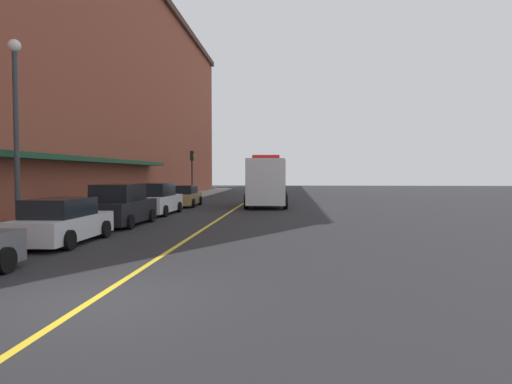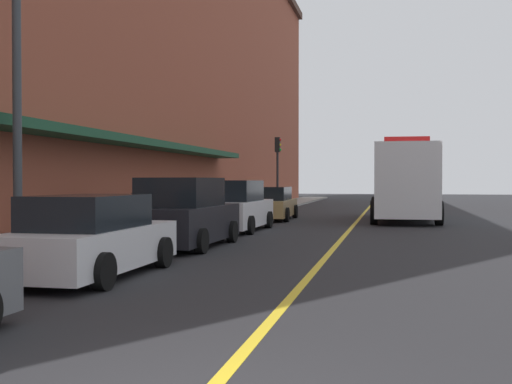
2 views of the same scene
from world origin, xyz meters
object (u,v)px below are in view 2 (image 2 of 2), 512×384
object	(u,v)px
parked_car_2	(184,215)
parking_meter_1	(232,198)
parked_car_3	(235,207)
street_lamp_left	(17,54)
traffic_light_near	(278,159)
parking_meter_2	(135,208)
box_truck	(403,183)
parked_car_1	(92,238)
parked_car_4	(271,204)
parking_meter_0	(187,203)

from	to	relation	value
parked_car_2	parking_meter_1	xyz separation A→B (m)	(-1.30, 10.23, 0.18)
parked_car_3	parking_meter_1	size ratio (longest dim) A/B	3.63
street_lamp_left	traffic_light_near	bearing A→B (deg)	88.54
parked_car_2	parking_meter_2	distance (m)	1.35
parked_car_3	parking_meter_2	bearing A→B (deg)	168.56
box_truck	parking_meter_2	size ratio (longest dim) A/B	6.65
parked_car_1	box_truck	xyz separation A→B (m)	(6.05, 18.52, 0.99)
parking_meter_2	parked_car_4	bearing A→B (deg)	83.80
parked_car_4	street_lamp_left	world-z (taller)	street_lamp_left
box_truck	street_lamp_left	distance (m)	19.84
box_truck	parking_meter_1	distance (m)	7.96
traffic_light_near	parking_meter_0	bearing A→B (deg)	-90.21
parked_car_2	street_lamp_left	world-z (taller)	street_lamp_left
parking_meter_1	street_lamp_left	world-z (taller)	street_lamp_left
parked_car_2	parked_car_4	bearing A→B (deg)	0.50
parked_car_1	parked_car_2	bearing A→B (deg)	0.10
parking_meter_1	street_lamp_left	xyz separation A→B (m)	(-0.60, -15.05, 3.34)
street_lamp_left	traffic_light_near	xyz separation A→B (m)	(0.66, 25.92, -1.24)
parking_meter_1	parked_car_2	bearing A→B (deg)	-82.75
parked_car_1	parked_car_4	size ratio (longest dim) A/B	0.95
parked_car_1	traffic_light_near	distance (m)	26.62
parking_meter_0	traffic_light_near	bearing A→B (deg)	89.79
parking_meter_0	parking_meter_2	distance (m)	4.50
parked_car_3	traffic_light_near	world-z (taller)	traffic_light_near
parked_car_4	box_truck	world-z (taller)	box_truck
parking_meter_2	traffic_light_near	distance (m)	21.51
parking_meter_0	parking_meter_2	xyz separation A→B (m)	(0.00, -4.50, 0.00)
parking_meter_2	traffic_light_near	xyz separation A→B (m)	(0.06, 21.40, 2.10)
parked_car_1	parked_car_3	size ratio (longest dim) A/B	0.94
parking_meter_0	parking_meter_1	world-z (taller)	same
parked_car_2	parked_car_1	bearing A→B (deg)	-178.93
parked_car_2	street_lamp_left	bearing A→B (deg)	159.26
parking_meter_2	parked_car_1	bearing A→B (deg)	-75.30
parking_meter_0	parking_meter_1	distance (m)	6.03
parking_meter_0	street_lamp_left	distance (m)	9.64
parked_car_2	street_lamp_left	size ratio (longest dim) A/B	0.68
parked_car_3	box_truck	xyz separation A→B (m)	(6.06, 7.47, 0.87)
box_truck	parked_car_1	bearing A→B (deg)	-19.36
parked_car_1	parked_car_4	world-z (taller)	parked_car_1
parked_car_2	traffic_light_near	distance (m)	21.25
parked_car_1	parking_meter_0	bearing A→B (deg)	7.71
parked_car_2	parked_car_3	bearing A→B (deg)	0.61
parked_car_3	box_truck	size ratio (longest dim) A/B	0.55
parked_car_1	street_lamp_left	distance (m)	4.18
parked_car_4	street_lamp_left	distance (m)	17.52
parking_meter_0	parking_meter_2	size ratio (longest dim) A/B	1.00
parked_car_3	parked_car_4	bearing A→B (deg)	0.63
parked_car_2	parking_meter_0	bearing A→B (deg)	18.02
parked_car_4	parking_meter_1	xyz separation A→B (m)	(-1.36, -1.96, 0.33)
parked_car_1	parking_meter_0	xyz separation A→B (m)	(-1.33, 9.57, 0.32)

